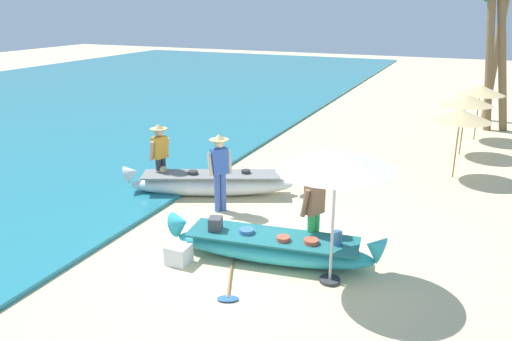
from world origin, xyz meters
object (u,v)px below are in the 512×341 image
object	(u,v)px
patio_umbrella_large	(336,159)
palm_tree_leaning_seaward	(491,3)
paddle	(229,283)
boat_white_midground	(212,183)
cooler_box	(179,254)
person_vendor_hatted	(220,167)
person_tourist_customer	(314,208)
person_vendor_assistant	(160,152)
boat_cyan_foreground	(272,246)

from	to	relation	value
patio_umbrella_large	palm_tree_leaning_seaward	xyz separation A→B (m)	(2.00, 13.04, 2.37)
paddle	boat_white_midground	bearing A→B (deg)	122.37
boat_white_midground	cooler_box	distance (m)	3.52
person_vendor_hatted	paddle	bearing A→B (deg)	-59.88
person_tourist_customer	palm_tree_leaning_seaward	bearing A→B (deg)	78.03
person_vendor_hatted	patio_umbrella_large	distance (m)	3.94
person_vendor_hatted	person_tourist_customer	world-z (taller)	person_vendor_hatted
person_vendor_hatted	palm_tree_leaning_seaward	distance (m)	12.66
palm_tree_leaning_seaward	cooler_box	world-z (taller)	palm_tree_leaning_seaward
person_vendor_assistant	cooler_box	world-z (taller)	person_vendor_assistant
boat_white_midground	person_vendor_hatted	bearing A→B (deg)	-50.75
person_vendor_hatted	cooler_box	size ratio (longest dim) A/B	4.54
paddle	person_vendor_assistant	bearing A→B (deg)	136.76
boat_white_midground	paddle	world-z (taller)	boat_white_midground
person_vendor_assistant	paddle	bearing A→B (deg)	-43.24
boat_white_midground	person_vendor_hatted	distance (m)	1.31
boat_cyan_foreground	boat_white_midground	bearing A→B (deg)	136.14
person_vendor_hatted	palm_tree_leaning_seaward	xyz separation A→B (m)	(5.18, 11.01, 3.52)
palm_tree_leaning_seaward	paddle	world-z (taller)	palm_tree_leaning_seaward
person_vendor_hatted	person_tourist_customer	bearing A→B (deg)	-24.67
boat_white_midground	palm_tree_leaning_seaward	distance (m)	12.50
boat_cyan_foreground	patio_umbrella_large	bearing A→B (deg)	-14.66
person_vendor_assistant	cooler_box	size ratio (longest dim) A/B	4.34
paddle	boat_cyan_foreground	bearing A→B (deg)	72.95
cooler_box	paddle	xyz separation A→B (m)	(1.19, -0.30, -0.15)
palm_tree_leaning_seaward	person_vendor_hatted	bearing A→B (deg)	-115.19
person_vendor_hatted	paddle	distance (m)	3.41
boat_white_midground	person_vendor_assistant	bearing A→B (deg)	-170.70
palm_tree_leaning_seaward	cooler_box	distance (m)	14.99
patio_umbrella_large	palm_tree_leaning_seaward	size ratio (longest dim) A/B	0.42
boat_cyan_foreground	palm_tree_leaning_seaward	bearing A→B (deg)	75.84
boat_cyan_foreground	person_tourist_customer	size ratio (longest dim) A/B	2.43
boat_white_midground	paddle	bearing A→B (deg)	-57.63
person_tourist_customer	boat_white_midground	bearing A→B (deg)	148.32
person_vendor_hatted	person_vendor_assistant	xyz separation A→B (m)	(-2.00, 0.61, -0.05)
person_vendor_assistant	cooler_box	distance (m)	4.05
person_vendor_hatted	person_vendor_assistant	bearing A→B (deg)	163.16
patio_umbrella_large	boat_cyan_foreground	bearing A→B (deg)	165.34
boat_cyan_foreground	person_vendor_assistant	size ratio (longest dim) A/B	2.36
person_vendor_hatted	patio_umbrella_large	size ratio (longest dim) A/B	0.76
cooler_box	person_vendor_assistant	bearing A→B (deg)	127.98
person_vendor_assistant	palm_tree_leaning_seaward	distance (m)	13.13
person_tourist_customer	cooler_box	distance (m)	2.64
boat_cyan_foreground	patio_umbrella_large	size ratio (longest dim) A/B	1.70
patio_umbrella_large	paddle	bearing A→B (deg)	-153.05
boat_cyan_foreground	palm_tree_leaning_seaward	distance (m)	13.81
boat_white_midground	paddle	xyz separation A→B (m)	(2.31, -3.64, -0.28)
boat_cyan_foreground	paddle	size ratio (longest dim) A/B	2.70
boat_cyan_foreground	person_vendor_hatted	bearing A→B (deg)	138.94
patio_umbrella_large	paddle	world-z (taller)	patio_umbrella_large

